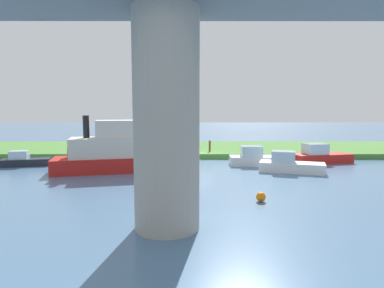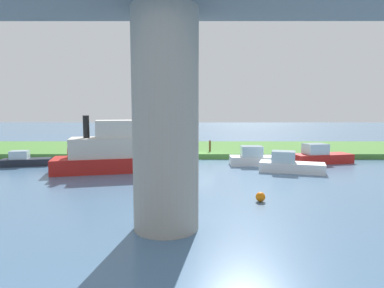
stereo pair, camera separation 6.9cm
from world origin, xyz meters
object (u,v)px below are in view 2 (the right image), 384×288
motorboat_red (320,156)px  riverboat_paddlewheel (257,158)px  person_on_bank (155,146)px  bridge_pylon (166,122)px  motorboat_white (114,151)px  pontoon_yellow (25,160)px  mooring_post (210,146)px  houseboat_blue (290,165)px  marker_buoy (260,197)px

motorboat_red → riverboat_paddlewheel: motorboat_red is taller
person_on_bank → motorboat_red: (-14.80, 2.80, -0.59)m
bridge_pylon → motorboat_white: 13.40m
riverboat_paddlewheel → person_on_bank: bearing=-23.3°
motorboat_white → pontoon_yellow: 8.43m
bridge_pylon → pontoon_yellow: bridge_pylon is taller
mooring_post → riverboat_paddlewheel: 6.30m
riverboat_paddlewheel → motorboat_red: bearing=-169.3°
person_on_bank → houseboat_blue: (-10.90, 6.96, -0.64)m
bridge_pylon → marker_buoy: 7.17m
person_on_bank → riverboat_paddlewheel: (-9.04, 3.89, -0.62)m
person_on_bank → mooring_post: 5.43m
person_on_bank → houseboat_blue: person_on_bank is taller
pontoon_yellow → marker_buoy: size_ratio=8.05×
motorboat_white → pontoon_yellow: motorboat_white is taller
pontoon_yellow → marker_buoy: 20.53m
mooring_post → marker_buoy: mooring_post is taller
motorboat_white → houseboat_blue: motorboat_white is taller
bridge_pylon → pontoon_yellow: (12.97, -14.47, -3.83)m
motorboat_white → marker_buoy: (-9.51, 8.37, -1.33)m
riverboat_paddlewheel → pontoon_yellow: bearing=1.1°
motorboat_white → riverboat_paddlewheel: 11.83m
person_on_bank → mooring_post: person_on_bank is taller
bridge_pylon → mooring_post: bridge_pylon is taller
houseboat_blue → riverboat_paddlewheel: 3.60m
motorboat_red → person_on_bank: bearing=-10.7°
houseboat_blue → bridge_pylon: bearing=54.5°
pontoon_yellow → motorboat_red: (-25.27, -1.47, 0.16)m
pontoon_yellow → riverboat_paddlewheel: (-19.50, -0.39, 0.12)m
motorboat_white → houseboat_blue: 13.39m
mooring_post → riverboat_paddlewheel: size_ratio=0.22×
motorboat_red → mooring_post: bearing=-22.7°
person_on_bank → pontoon_yellow: (10.46, 4.28, -0.75)m
houseboat_blue → riverboat_paddlewheel: bearing=-58.8°
pontoon_yellow → riverboat_paddlewheel: size_ratio=0.83×
houseboat_blue → motorboat_red: 5.71m
houseboat_blue → marker_buoy: houseboat_blue is taller
mooring_post → houseboat_blue: 9.89m
mooring_post → motorboat_red: 10.31m
motorboat_white → houseboat_blue: (-13.34, 0.38, -1.02)m
mooring_post → riverboat_paddlewheel: bearing=126.5°
motorboat_white → marker_buoy: motorboat_white is taller
mooring_post → marker_buoy: (-1.76, 16.12, -0.79)m
houseboat_blue → marker_buoy: bearing=64.4°
mooring_post → motorboat_red: (-9.50, 3.97, -0.43)m
riverboat_paddlewheel → marker_buoy: bearing=79.9°
bridge_pylon → person_on_bank: (2.51, -18.74, -3.08)m
marker_buoy → bridge_pylon: bearing=39.7°
motorboat_red → riverboat_paddlewheel: (5.76, 1.09, -0.03)m
bridge_pylon → marker_buoy: bearing=-140.3°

